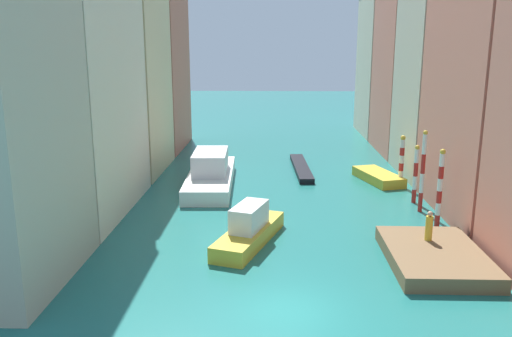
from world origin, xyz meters
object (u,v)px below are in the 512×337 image
object	(u,v)px
gondola_black	(301,168)
motorboat_1	(378,177)
waterfront_dock	(435,256)
person_on_dock	(429,227)
mooring_pole_3	(402,160)
motorboat_0	(249,230)
mooring_pole_2	(415,173)
mooring_pole_0	(440,188)
mooring_pole_1	(423,171)
vaporetto_white	(211,173)

from	to	relation	value
gondola_black	motorboat_1	bearing A→B (deg)	-31.21
waterfront_dock	person_on_dock	bearing A→B (deg)	89.40
mooring_pole_3	motorboat_0	distance (m)	16.12
motorboat_0	mooring_pole_3	bearing A→B (deg)	47.96
waterfront_dock	mooring_pole_2	distance (m)	10.36
gondola_black	mooring_pole_0	bearing A→B (deg)	-62.59
mooring_pole_3	mooring_pole_0	bearing A→B (deg)	-89.85
mooring_pole_2	motorboat_0	world-z (taller)	mooring_pole_2
mooring_pole_0	mooring_pole_1	world-z (taller)	mooring_pole_1
waterfront_dock	vaporetto_white	world-z (taller)	vaporetto_white
mooring_pole_1	motorboat_0	distance (m)	12.21
waterfront_dock	mooring_pole_3	world-z (taller)	mooring_pole_3
waterfront_dock	vaporetto_white	distance (m)	18.87
mooring_pole_0	mooring_pole_2	bearing A→B (deg)	91.24
mooring_pole_3	gondola_black	xyz separation A→B (m)	(-7.15, 4.82, -1.77)
mooring_pole_3	vaporetto_white	size ratio (longest dim) A/B	0.34
waterfront_dock	motorboat_0	distance (m)	9.38
motorboat_0	motorboat_1	bearing A→B (deg)	54.72
mooring_pole_1	mooring_pole_3	bearing A→B (deg)	88.27
mooring_pole_0	motorboat_0	distance (m)	11.29
person_on_dock	gondola_black	size ratio (longest dim) A/B	0.16
waterfront_dock	mooring_pole_0	distance (m)	5.92
mooring_pole_2	gondola_black	xyz separation A→B (m)	(-7.07, 9.03, -1.79)
mooring_pole_0	mooring_pole_1	bearing A→B (deg)	94.17
mooring_pole_2	mooring_pole_1	bearing A→B (deg)	-93.13
mooring_pole_2	mooring_pole_3	world-z (taller)	mooring_pole_2
motorboat_1	mooring_pole_1	bearing A→B (deg)	-80.90
waterfront_dock	mooring_pole_1	size ratio (longest dim) A/B	1.27
mooring_pole_1	mooring_pole_2	distance (m)	2.03
mooring_pole_3	motorboat_1	world-z (taller)	mooring_pole_3
motorboat_1	gondola_black	bearing A→B (deg)	148.79
mooring_pole_0	mooring_pole_1	distance (m)	2.89
waterfront_dock	gondola_black	distance (m)	19.90
vaporetto_white	mooring_pole_2	bearing A→B (deg)	-15.90
person_on_dock	motorboat_0	xyz separation A→B (m)	(-9.08, 1.13, -0.67)
mooring_pole_1	waterfront_dock	bearing A→B (deg)	-100.44
waterfront_dock	mooring_pole_3	xyz separation A→B (m)	(1.69, 14.31, 1.62)
person_on_dock	mooring_pole_2	world-z (taller)	mooring_pole_2
mooring_pole_2	vaporetto_white	bearing A→B (deg)	164.10
person_on_dock	vaporetto_white	world-z (taller)	vaporetto_white
mooring_pole_2	vaporetto_white	world-z (taller)	mooring_pole_2
person_on_dock	motorboat_1	distance (m)	14.43
mooring_pole_2	mooring_pole_3	xyz separation A→B (m)	(0.08, 4.21, -0.03)
mooring_pole_0	gondola_black	size ratio (longest dim) A/B	0.49
mooring_pole_0	mooring_pole_2	xyz separation A→B (m)	(-0.10, 4.79, -0.35)
mooring_pole_2	vaporetto_white	size ratio (longest dim) A/B	0.35
mooring_pole_1	vaporetto_white	bearing A→B (deg)	157.00
vaporetto_white	gondola_black	size ratio (longest dim) A/B	1.21
mooring_pole_1	mooring_pole_2	bearing A→B (deg)	86.87
mooring_pole_2	mooring_pole_3	distance (m)	4.22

